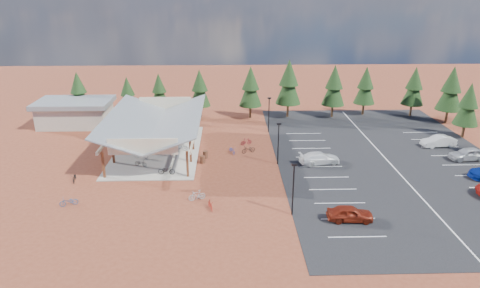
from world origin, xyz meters
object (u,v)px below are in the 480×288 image
at_px(outbuilding, 75,112).
at_px(trash_bin_0, 203,159).
at_px(bike_1, 141,154).
at_px(bike_11, 210,205).
at_px(bike_2, 143,143).
at_px(bike_5, 181,147).
at_px(bike_6, 186,138).
at_px(bike_14, 232,150).
at_px(bike_7, 188,129).
at_px(bike_3, 144,135).
at_px(bike_16, 248,149).
at_px(bike_4, 167,170).
at_px(bike_13, 197,195).
at_px(lamp_post_0, 293,186).
at_px(bike_8, 74,178).
at_px(lamp_post_1, 278,141).
at_px(car_8, 468,154).
at_px(trash_bin_1, 205,155).
at_px(car_0, 350,213).
at_px(car_3, 320,158).
at_px(bike_0, 141,163).
at_px(bike_10, 69,201).
at_px(car_9, 438,141).
at_px(bike_pavilion, 156,122).

relative_size(outbuilding, trash_bin_0, 12.22).
relative_size(bike_1, bike_11, 1.13).
relative_size(bike_2, bike_5, 1.00).
xyz_separation_m(bike_6, bike_14, (6.19, -4.25, -0.14)).
bearing_deg(bike_7, bike_5, -169.73).
height_order(bike_3, bike_11, bike_3).
height_order(outbuilding, trash_bin_0, outbuilding).
bearing_deg(bike_16, bike_7, -158.93).
height_order(bike_4, bike_14, bike_4).
height_order(bike_3, bike_13, bike_13).
height_order(lamp_post_0, bike_8, lamp_post_0).
relative_size(lamp_post_1, bike_11, 3.33).
bearing_deg(car_8, bike_13, -79.13).
relative_size(outbuilding, bike_13, 6.37).
xyz_separation_m(trash_bin_1, bike_11, (1.06, -12.98, 0.01)).
distance_m(bike_8, bike_14, 18.95).
xyz_separation_m(trash_bin_1, car_0, (13.75, -15.47, 0.29)).
bearing_deg(bike_3, bike_1, 174.58).
xyz_separation_m(outbuilding, bike_5, (17.02, -11.62, -1.40)).
relative_size(bike_2, car_3, 0.36).
relative_size(trash_bin_0, bike_2, 0.51).
xyz_separation_m(outbuilding, trash_bin_1, (20.29, -13.80, -1.58)).
relative_size(trash_bin_1, bike_0, 0.60).
bearing_deg(outbuilding, bike_16, -25.47).
distance_m(bike_3, bike_14, 13.38).
distance_m(bike_3, bike_6, 6.11).
bearing_deg(trash_bin_0, bike_8, -160.58).
distance_m(bike_10, car_9, 45.71).
relative_size(bike_10, bike_16, 0.94).
height_order(bike_13, car_9, car_9).
distance_m(bike_3, car_9, 39.60).
bearing_deg(bike_13, bike_8, -129.35).
height_order(lamp_post_1, car_3, lamp_post_1).
height_order(lamp_post_0, bike_16, lamp_post_0).
relative_size(bike_2, bike_8, 1.04).
relative_size(bike_7, bike_14, 0.90).
distance_m(bike_4, car_0, 20.71).
distance_m(lamp_post_1, car_9, 22.58).
bearing_deg(trash_bin_1, bike_pavilion, 155.99).
bearing_deg(trash_bin_0, bike_1, 169.80).
height_order(bike_4, car_8, car_8).
distance_m(trash_bin_0, car_9, 31.19).
bearing_deg(car_3, bike_5, 65.22).
bearing_deg(trash_bin_1, bike_10, -136.81).
distance_m(bike_0, bike_4, 4.17).
bearing_deg(bike_11, bike_8, 139.08).
height_order(trash_bin_1, bike_8, trash_bin_1).
bearing_deg(bike_0, bike_7, -1.26).
relative_size(bike_1, bike_8, 1.03).
bearing_deg(lamp_post_0, bike_1, 139.86).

